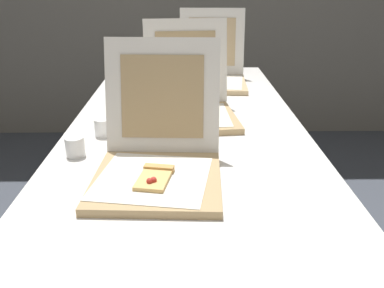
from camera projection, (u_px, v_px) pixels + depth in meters
table at (185, 154)px, 1.40m from camera, size 0.84×2.29×0.74m
pizza_box_front at (156, 160)px, 1.12m from camera, size 0.35×0.42×0.35m
pizza_box_middle at (188, 105)px, 1.58m from camera, size 0.37×0.42×0.35m
pizza_box_back at (211, 74)px, 2.06m from camera, size 0.35×0.41×0.35m
cup_white_near_center at (74, 147)px, 1.26m from camera, size 0.06×0.06×0.06m
cup_white_mid at (102, 127)px, 1.42m from camera, size 0.06×0.06×0.06m
cup_white_far at (129, 101)px, 1.70m from camera, size 0.06×0.06×0.06m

